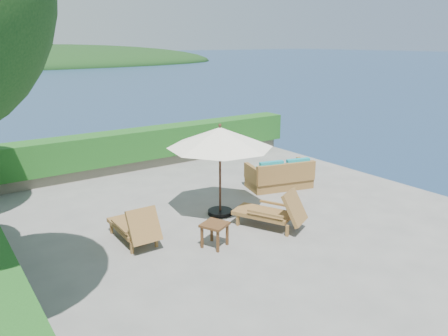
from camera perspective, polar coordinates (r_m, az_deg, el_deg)
ground at (r=10.90m, az=1.13°, el=-6.78°), size 12.00×12.00×0.00m
foundation at (r=11.60m, az=1.08°, el=-13.85°), size 12.00×12.00×3.00m
ocean at (r=12.39m, az=1.05°, el=-19.66°), size 600.00×600.00×0.00m
offshore_island at (r=151.46m, az=-23.74°, el=12.20°), size 126.00×57.60×12.60m
planter_wall_far at (r=15.47m, az=-11.18°, el=0.64°), size 12.00×0.60×0.36m
hedge_far at (r=15.31m, az=-11.31°, el=3.05°), size 12.40×0.90×1.00m
patio_umbrella at (r=10.66m, az=-0.53°, el=3.91°), size 3.20×3.20×2.35m
lounge_left at (r=9.79m, az=-11.54°, el=-7.44°), size 0.75×1.62×0.93m
lounge_right at (r=10.38m, az=6.44°, el=-5.68°), size 1.37×1.82×0.97m
side_table at (r=9.39m, az=-1.23°, el=-7.78°), size 0.67×0.67×0.54m
wicker_loveseat at (r=13.19m, az=7.33°, el=-1.09°), size 2.08×1.42×0.93m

